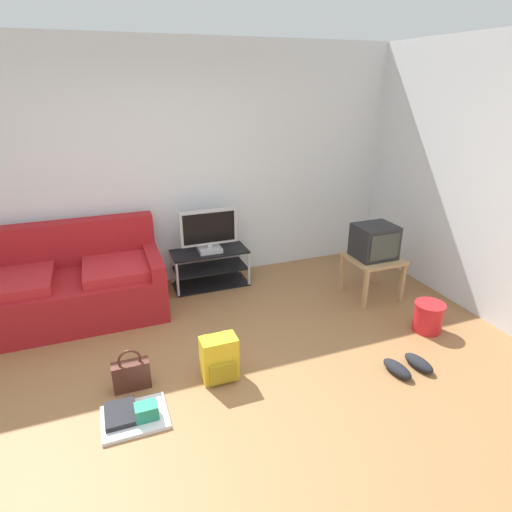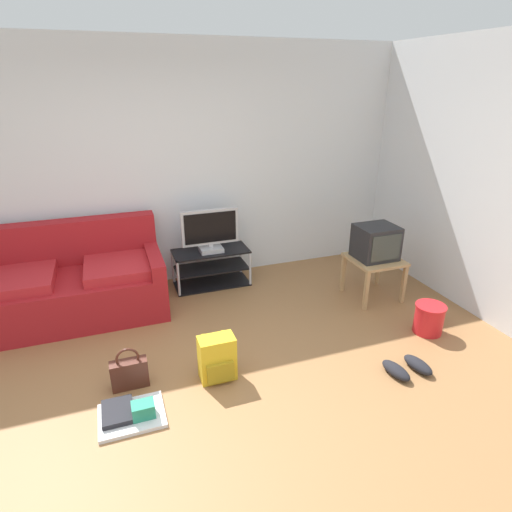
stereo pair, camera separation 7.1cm
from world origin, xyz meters
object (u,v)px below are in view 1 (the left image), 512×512
(flat_tv, at_px, (209,231))
(crt_tv, at_px, (374,241))
(backpack, at_px, (219,359))
(floor_tray, at_px, (134,415))
(sneakers_pair, at_px, (408,366))
(couch, at_px, (71,285))
(handbag, at_px, (131,374))
(cleaning_bucket, at_px, (428,316))
(side_table, at_px, (373,263))
(tv_stand, at_px, (210,268))

(flat_tv, relative_size, crt_tv, 1.55)
(backpack, distance_m, floor_tray, 0.76)
(flat_tv, bearing_deg, sneakers_pair, -62.07)
(flat_tv, relative_size, floor_tray, 1.41)
(couch, height_order, handbag, couch)
(flat_tv, bearing_deg, backpack, -102.68)
(crt_tv, relative_size, sneakers_pair, 1.09)
(handbag, distance_m, floor_tray, 0.37)
(flat_tv, bearing_deg, cleaning_bucket, -44.58)
(flat_tv, distance_m, sneakers_pair, 2.51)
(side_table, xyz_separation_m, crt_tv, (-0.00, 0.02, 0.26))
(side_table, height_order, crt_tv, crt_tv)
(flat_tv, relative_size, handbag, 1.82)
(sneakers_pair, bearing_deg, couch, 142.99)
(sneakers_pair, bearing_deg, floor_tray, 173.85)
(crt_tv, height_order, sneakers_pair, crt_tv)
(couch, bearing_deg, crt_tv, -12.83)
(flat_tv, bearing_deg, floor_tray, -119.76)
(side_table, distance_m, backpack, 2.16)
(couch, distance_m, flat_tv, 1.55)
(flat_tv, distance_m, floor_tray, 2.28)
(couch, xyz_separation_m, cleaning_bucket, (3.22, -1.54, -0.18))
(backpack, bearing_deg, floor_tray, -150.56)
(tv_stand, height_order, crt_tv, crt_tv)
(crt_tv, bearing_deg, couch, 167.17)
(backpack, xyz_separation_m, cleaning_bucket, (2.10, -0.02, -0.03))
(tv_stand, xyz_separation_m, floor_tray, (-1.09, -1.92, -0.18))
(backpack, distance_m, handbag, 0.70)
(backpack, relative_size, sneakers_pair, 0.98)
(crt_tv, bearing_deg, backpack, -157.99)
(crt_tv, height_order, backpack, crt_tv)
(couch, height_order, cleaning_bucket, couch)
(flat_tv, bearing_deg, handbag, -124.46)
(flat_tv, xyz_separation_m, crt_tv, (1.62, -0.87, -0.03))
(handbag, bearing_deg, side_table, 13.90)
(handbag, height_order, sneakers_pair, handbag)
(crt_tv, relative_size, cleaning_bucket, 1.45)
(cleaning_bucket, height_order, floor_tray, cleaning_bucket)
(crt_tv, relative_size, handbag, 1.18)
(handbag, xyz_separation_m, floor_tray, (-0.03, -0.36, -0.09))
(crt_tv, height_order, floor_tray, crt_tv)
(couch, height_order, crt_tv, couch)
(crt_tv, bearing_deg, sneakers_pair, -110.92)
(tv_stand, distance_m, backpack, 1.74)
(crt_tv, bearing_deg, side_table, -90.00)
(tv_stand, xyz_separation_m, crt_tv, (1.62, -0.89, 0.43))
(flat_tv, distance_m, crt_tv, 1.84)
(sneakers_pair, bearing_deg, crt_tv, 69.08)
(cleaning_bucket, distance_m, floor_tray, 2.82)
(tv_stand, height_order, sneakers_pair, tv_stand)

